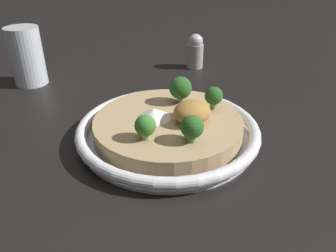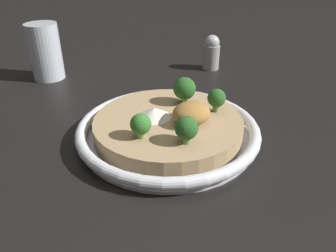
{
  "view_description": "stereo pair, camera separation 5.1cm",
  "coord_description": "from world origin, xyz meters",
  "px_view_note": "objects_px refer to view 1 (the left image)",
  "views": [
    {
      "loc": [
        -0.33,
        -0.29,
        0.27
      ],
      "look_at": [
        0.0,
        0.0,
        0.02
      ],
      "focal_mm": 35.0,
      "sensor_mm": 36.0,
      "label": 1
    },
    {
      "loc": [
        -0.3,
        -0.33,
        0.27
      ],
      "look_at": [
        0.0,
        0.0,
        0.02
      ],
      "focal_mm": 35.0,
      "sensor_mm": 36.0,
      "label": 2
    }
  ],
  "objects_px": {
    "broccoli_front_right": "(214,96)",
    "broccoli_right": "(180,88)",
    "risotto_bowl": "(168,129)",
    "drinking_glass": "(27,56)",
    "broccoli_left": "(145,126)",
    "pepper_shaker": "(195,51)",
    "broccoli_front": "(192,128)"
  },
  "relations": [
    {
      "from": "broccoli_left",
      "to": "broccoli_right",
      "type": "height_order",
      "value": "broccoli_right"
    },
    {
      "from": "risotto_bowl",
      "to": "drinking_glass",
      "type": "relative_size",
      "value": 2.34
    },
    {
      "from": "risotto_bowl",
      "to": "broccoli_front_right",
      "type": "height_order",
      "value": "broccoli_front_right"
    },
    {
      "from": "broccoli_front_right",
      "to": "pepper_shaker",
      "type": "relative_size",
      "value": 0.46
    },
    {
      "from": "risotto_bowl",
      "to": "broccoli_front",
      "type": "height_order",
      "value": "broccoli_front"
    },
    {
      "from": "broccoli_left",
      "to": "broccoli_front_right",
      "type": "distance_m",
      "value": 0.14
    },
    {
      "from": "drinking_glass",
      "to": "pepper_shaker",
      "type": "distance_m",
      "value": 0.38
    },
    {
      "from": "drinking_glass",
      "to": "broccoli_front_right",
      "type": "bearing_deg",
      "value": -76.97
    },
    {
      "from": "risotto_bowl",
      "to": "drinking_glass",
      "type": "distance_m",
      "value": 0.38
    },
    {
      "from": "risotto_bowl",
      "to": "broccoli_left",
      "type": "height_order",
      "value": "broccoli_left"
    },
    {
      "from": "drinking_glass",
      "to": "broccoli_left",
      "type": "bearing_deg",
      "value": -96.13
    },
    {
      "from": "broccoli_right",
      "to": "broccoli_front_right",
      "type": "bearing_deg",
      "value": -74.41
    },
    {
      "from": "broccoli_front_right",
      "to": "broccoli_right",
      "type": "relative_size",
      "value": 0.84
    },
    {
      "from": "broccoli_front_right",
      "to": "broccoli_front",
      "type": "distance_m",
      "value": 0.11
    },
    {
      "from": "risotto_bowl",
      "to": "broccoli_front_right",
      "type": "bearing_deg",
      "value": -24.02
    },
    {
      "from": "broccoli_left",
      "to": "drinking_glass",
      "type": "xyz_separation_m",
      "value": [
        0.04,
        0.39,
        0.01
      ]
    },
    {
      "from": "risotto_bowl",
      "to": "drinking_glass",
      "type": "xyz_separation_m",
      "value": [
        -0.02,
        0.38,
        0.04
      ]
    },
    {
      "from": "broccoli_right",
      "to": "broccoli_front",
      "type": "bearing_deg",
      "value": -133.59
    },
    {
      "from": "broccoli_left",
      "to": "pepper_shaker",
      "type": "relative_size",
      "value": 0.43
    },
    {
      "from": "broccoli_front_right",
      "to": "broccoli_right",
      "type": "bearing_deg",
      "value": 105.59
    },
    {
      "from": "broccoli_front_right",
      "to": "broccoli_front",
      "type": "relative_size",
      "value": 0.99
    },
    {
      "from": "drinking_glass",
      "to": "pepper_shaker",
      "type": "xyz_separation_m",
      "value": [
        0.32,
        -0.21,
        -0.02
      ]
    },
    {
      "from": "broccoli_front_right",
      "to": "pepper_shaker",
      "type": "height_order",
      "value": "pepper_shaker"
    },
    {
      "from": "risotto_bowl",
      "to": "pepper_shaker",
      "type": "distance_m",
      "value": 0.34
    },
    {
      "from": "risotto_bowl",
      "to": "broccoli_right",
      "type": "relative_size",
      "value": 6.32
    },
    {
      "from": "risotto_bowl",
      "to": "broccoli_right",
      "type": "xyz_separation_m",
      "value": [
        0.06,
        0.02,
        0.04
      ]
    },
    {
      "from": "risotto_bowl",
      "to": "broccoli_front_right",
      "type": "relative_size",
      "value": 7.51
    },
    {
      "from": "broccoli_front",
      "to": "broccoli_right",
      "type": "bearing_deg",
      "value": 46.41
    },
    {
      "from": "risotto_bowl",
      "to": "broccoli_front",
      "type": "relative_size",
      "value": 7.41
    },
    {
      "from": "pepper_shaker",
      "to": "drinking_glass",
      "type": "bearing_deg",
      "value": 147.05
    },
    {
      "from": "broccoli_front",
      "to": "broccoli_left",
      "type": "bearing_deg",
      "value": 125.0
    },
    {
      "from": "broccoli_front",
      "to": "drinking_glass",
      "type": "distance_m",
      "value": 0.45
    }
  ]
}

